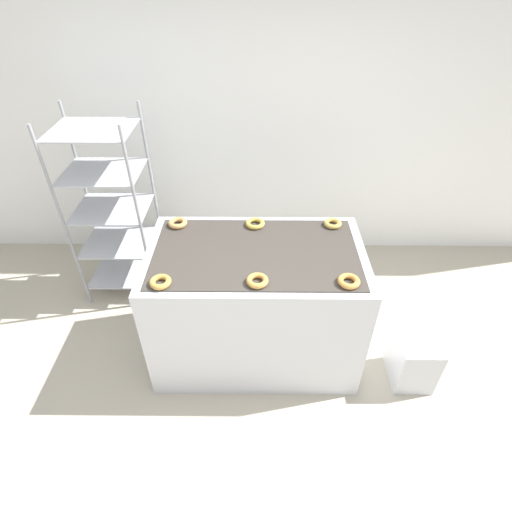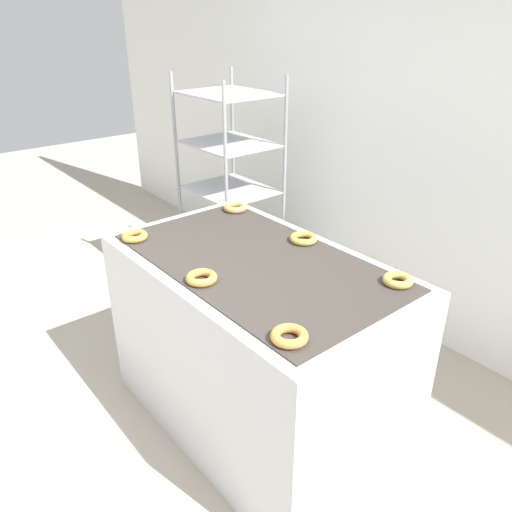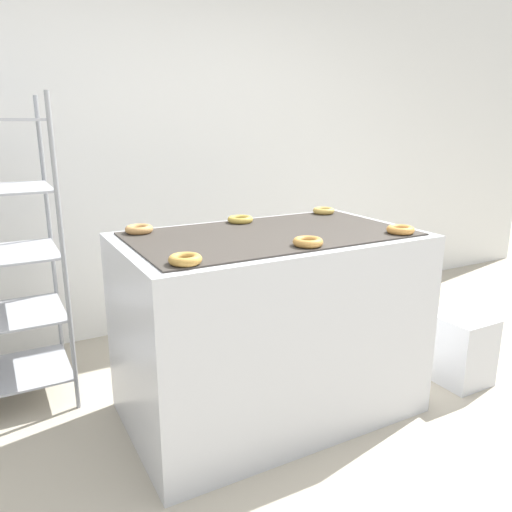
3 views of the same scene
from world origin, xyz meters
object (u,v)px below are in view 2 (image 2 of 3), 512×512
at_px(donut_near_left, 135,236).
at_px(donut_near_center, 202,278).
at_px(donut_near_right, 289,336).
at_px(baking_rack_cart, 230,190).
at_px(donut_far_center, 304,238).
at_px(fryer_machine, 256,346).
at_px(donut_far_left, 235,207).
at_px(donut_far_right, 398,280).

xyz_separation_m(donut_near_left, donut_near_center, (0.59, 0.02, 0.00)).
bearing_deg(donut_near_right, donut_near_left, -179.23).
bearing_deg(donut_near_center, donut_near_left, -178.45).
relative_size(baking_rack_cart, donut_near_right, 12.15).
relative_size(baking_rack_cart, donut_far_center, 11.84).
height_order(baking_rack_cart, donut_far_center, baking_rack_cart).
bearing_deg(donut_far_center, baking_rack_cart, 159.90).
bearing_deg(donut_near_right, donut_far_center, 132.29).
bearing_deg(donut_near_left, fryer_machine, 29.76).
bearing_deg(donut_near_left, donut_far_left, 89.98).
bearing_deg(baking_rack_cart, donut_near_center, -41.06).
relative_size(donut_far_left, donut_far_center, 0.98).
bearing_deg(donut_far_right, donut_near_center, -130.79).
distance_m(donut_near_right, donut_far_right, 0.64).
distance_m(donut_near_right, donut_far_center, 0.85).
xyz_separation_m(fryer_machine, donut_far_right, (0.56, 0.32, 0.51)).
distance_m(baking_rack_cart, donut_far_left, 0.80).
xyz_separation_m(donut_near_left, donut_far_right, (1.14, 0.65, -0.00)).
xyz_separation_m(donut_near_center, donut_far_left, (-0.59, 0.63, 0.00)).
bearing_deg(donut_near_left, donut_far_center, 48.78).
bearing_deg(donut_far_left, donut_near_left, -90.02).
height_order(donut_far_left, donut_far_right, donut_far_left).
distance_m(fryer_machine, donut_far_left, 0.83).
xyz_separation_m(donut_near_left, donut_far_center, (0.57, 0.65, -0.00)).
relative_size(donut_near_center, donut_near_right, 1.00).
bearing_deg(donut_near_center, baking_rack_cart, 138.94).
height_order(donut_near_left, donut_near_center, same).
bearing_deg(baking_rack_cart, donut_far_center, -20.10).
xyz_separation_m(donut_far_left, donut_far_center, (0.57, 0.00, -0.00)).
distance_m(donut_near_left, donut_far_center, 0.86).
height_order(donut_near_center, donut_near_right, same).
relative_size(donut_near_center, donut_far_left, 0.99).
bearing_deg(donut_near_left, donut_near_right, 0.77).
xyz_separation_m(baking_rack_cart, donut_far_center, (1.21, -0.44, 0.15)).
bearing_deg(donut_far_left, donut_near_right, -28.91).
xyz_separation_m(baking_rack_cart, donut_far_right, (1.78, -0.44, 0.16)).
bearing_deg(donut_far_right, donut_far_left, -179.69).
xyz_separation_m(fryer_machine, donut_near_left, (-0.57, -0.33, 0.51)).
distance_m(donut_far_left, donut_far_right, 1.13).
bearing_deg(donut_near_center, donut_far_right, 49.21).
bearing_deg(donut_far_left, baking_rack_cart, 145.48).
bearing_deg(donut_near_center, donut_near_right, -0.04).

